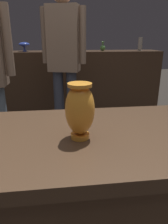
{
  "coord_description": "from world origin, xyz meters",
  "views": [
    {
      "loc": [
        -0.11,
        -0.79,
        1.17
      ],
      "look_at": [
        -0.02,
        -0.02,
        0.9
      ],
      "focal_mm": 34.41,
      "sensor_mm": 36.0,
      "label": 1
    }
  ],
  "objects": [
    {
      "name": "shelf_vase_right",
      "position": [
        0.52,
        2.21,
        1.03
      ],
      "size": [
        0.07,
        0.07,
        0.12
      ],
      "color": "#477A38",
      "rests_on": "back_display_shelf"
    },
    {
      "name": "back_display_shelf",
      "position": [
        0.0,
        2.2,
        0.49
      ],
      "size": [
        2.6,
        0.4,
        0.99
      ],
      "color": "#382619",
      "rests_on": "ground_plane"
    },
    {
      "name": "display_plinth",
      "position": [
        0.0,
        0.0,
        0.4
      ],
      "size": [
        1.2,
        0.64,
        0.8
      ],
      "color": "#422D1E",
      "rests_on": "ground_plane"
    },
    {
      "name": "shelf_vase_far_right",
      "position": [
        1.04,
        2.19,
        1.08
      ],
      "size": [
        0.07,
        0.07,
        0.18
      ],
      "color": "gray",
      "rests_on": "back_display_shelf"
    },
    {
      "name": "vase_centerpiece",
      "position": [
        -0.04,
        -0.03,
        0.92
      ],
      "size": [
        0.11,
        0.11,
        0.22
      ],
      "color": "orange",
      "rests_on": "display_plinth"
    },
    {
      "name": "shelf_vase_left",
      "position": [
        -0.52,
        2.18,
        1.07
      ],
      "size": [
        0.14,
        0.14,
        0.12
      ],
      "color": "#2D429E",
      "rests_on": "back_display_shelf"
    },
    {
      "name": "shelf_vase_center",
      "position": [
        0.0,
        2.27,
        1.04
      ],
      "size": [
        0.07,
        0.07,
        0.15
      ],
      "color": "gray",
      "rests_on": "back_display_shelf"
    },
    {
      "name": "visitor_center_back",
      "position": [
        -0.03,
        1.55,
        0.98
      ],
      "size": [
        0.45,
        0.27,
        1.66
      ],
      "rotation": [
        0.0,
        0.0,
        2.85
      ],
      "color": "#333847",
      "rests_on": "ground_plane"
    }
  ]
}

